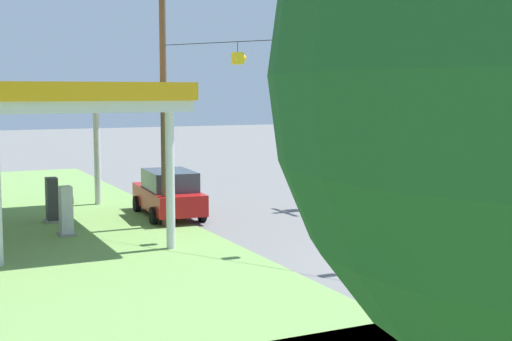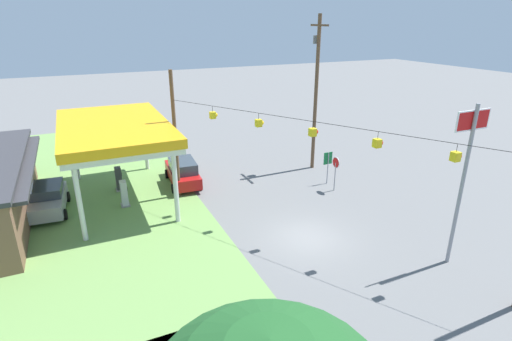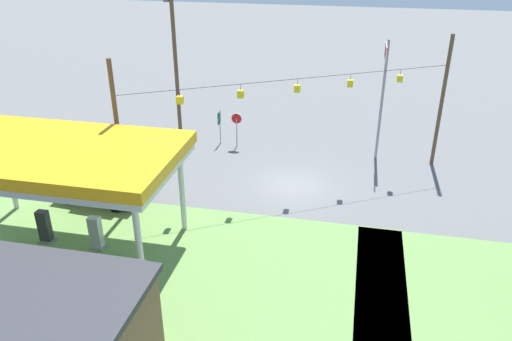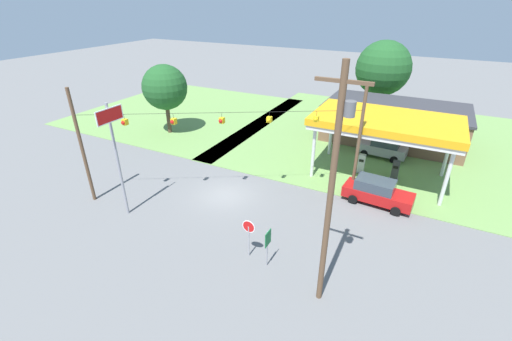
# 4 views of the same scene
# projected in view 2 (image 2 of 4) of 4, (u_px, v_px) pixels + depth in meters

# --- Properties ---
(ground_plane) EXTENTS (160.00, 160.00, 0.00)m
(ground_plane) POSITION_uv_depth(u_px,v_px,m) (307.00, 238.00, 22.16)
(ground_plane) COLOR slate
(gas_station_canopy) EXTENTS (11.26, 6.56, 5.25)m
(gas_station_canopy) POSITION_uv_depth(u_px,v_px,m) (114.00, 130.00, 25.43)
(gas_station_canopy) COLOR silver
(gas_station_canopy) RESTS_ON ground
(fuel_pump_near) EXTENTS (0.71, 0.56, 1.74)m
(fuel_pump_near) POSITION_uv_depth(u_px,v_px,m) (124.00, 194.00, 25.66)
(fuel_pump_near) COLOR gray
(fuel_pump_near) RESTS_ON ground
(fuel_pump_far) EXTENTS (0.71, 0.56, 1.74)m
(fuel_pump_far) POSITION_uv_depth(u_px,v_px,m) (119.00, 180.00, 28.00)
(fuel_pump_far) COLOR gray
(fuel_pump_far) RESTS_ON ground
(car_at_pumps_front) EXTENTS (5.03, 2.39, 1.88)m
(car_at_pumps_front) POSITION_uv_depth(u_px,v_px,m) (183.00, 172.00, 29.06)
(car_at_pumps_front) COLOR #AD1414
(car_at_pumps_front) RESTS_ON ground
(car_at_pumps_rear) EXTENTS (4.55, 2.36, 1.76)m
(car_at_pumps_rear) POSITION_uv_depth(u_px,v_px,m) (48.00, 199.00, 24.83)
(car_at_pumps_rear) COLOR #9E9EA3
(car_at_pumps_rear) RESTS_ON ground
(stop_sign_roadside) EXTENTS (0.80, 0.08, 2.50)m
(stop_sign_roadside) POSITION_uv_depth(u_px,v_px,m) (336.00, 166.00, 27.66)
(stop_sign_roadside) COLOR #99999E
(stop_sign_roadside) RESTS_ON ground
(stop_sign_overhead) EXTENTS (0.22, 2.02, 7.98)m
(stop_sign_overhead) POSITION_uv_depth(u_px,v_px,m) (467.00, 158.00, 18.12)
(stop_sign_overhead) COLOR gray
(stop_sign_overhead) RESTS_ON ground
(route_sign) EXTENTS (0.10, 0.70, 2.40)m
(route_sign) POSITION_uv_depth(u_px,v_px,m) (328.00, 161.00, 28.94)
(route_sign) COLOR gray
(route_sign) RESTS_ON ground
(utility_pole_main) EXTENTS (2.20, 0.44, 11.77)m
(utility_pole_main) POSITION_uv_depth(u_px,v_px,m) (316.00, 87.00, 30.42)
(utility_pole_main) COLOR brown
(utility_pole_main) RESTS_ON ground
(signal_span_gantry) EXTENTS (17.31, 10.24, 8.49)m
(signal_span_gantry) POSITION_uv_depth(u_px,v_px,m) (311.00, 158.00, 20.49)
(signal_span_gantry) COLOR brown
(signal_span_gantry) RESTS_ON ground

